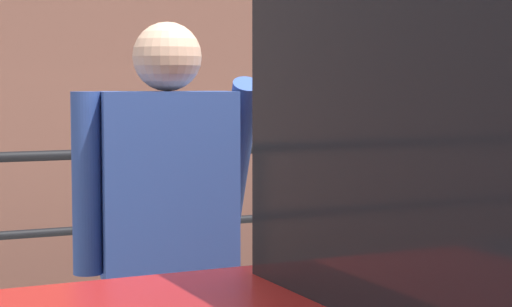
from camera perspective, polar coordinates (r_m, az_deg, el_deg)
parking_meter at (r=2.94m, az=3.73°, el=-1.30°), size 0.17×0.18×1.55m
pedestrian_at_meter at (r=2.88m, az=-5.54°, el=-5.76°), size 0.64×0.41×1.60m
background_railing at (r=5.45m, az=-9.32°, el=-2.65°), size 24.06×0.06×1.02m
backdrop_wall at (r=7.27m, az=-13.28°, el=7.74°), size 32.00×0.50×3.96m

